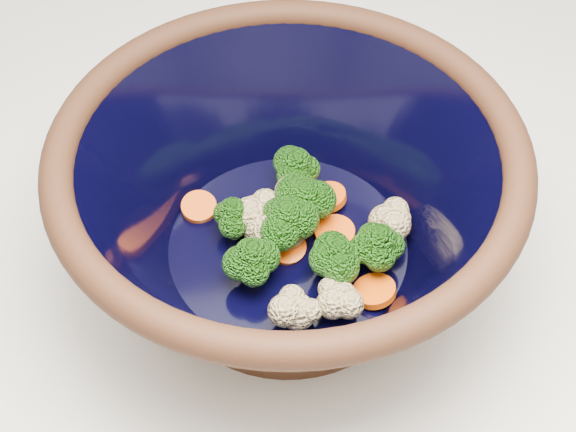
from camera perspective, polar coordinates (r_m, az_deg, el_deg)
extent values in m
cylinder|color=black|center=(0.66, 0.00, -3.52)|extent=(0.20, 0.20, 0.01)
torus|color=black|center=(0.56, 0.00, 4.60)|extent=(0.34, 0.34, 0.02)
cylinder|color=black|center=(0.64, 0.00, -2.16)|extent=(0.19, 0.19, 0.00)
cylinder|color=#608442|center=(0.61, -2.55, -4.16)|extent=(0.01, 0.01, 0.02)
ellipsoid|color=#226613|center=(0.59, -2.62, -2.86)|extent=(0.04, 0.04, 0.03)
cylinder|color=#608442|center=(0.66, 0.57, 2.37)|extent=(0.01, 0.01, 0.02)
ellipsoid|color=#226613|center=(0.65, 0.59, 3.70)|extent=(0.04, 0.04, 0.03)
cylinder|color=#608442|center=(0.64, 1.14, -0.03)|extent=(0.01, 0.01, 0.02)
ellipsoid|color=#226613|center=(0.62, 1.17, 1.42)|extent=(0.04, 0.04, 0.04)
cylinder|color=#608442|center=(0.64, -3.85, -0.93)|extent=(0.01, 0.01, 0.02)
ellipsoid|color=#226613|center=(0.62, -3.95, 0.23)|extent=(0.03, 0.03, 0.03)
cylinder|color=#608442|center=(0.62, 6.33, -3.09)|extent=(0.01, 0.01, 0.02)
ellipsoid|color=#226613|center=(0.60, 6.51, -1.81)|extent=(0.04, 0.04, 0.03)
cylinder|color=#608442|center=(0.63, -0.13, -1.58)|extent=(0.01, 0.01, 0.02)
ellipsoid|color=#226613|center=(0.61, -0.14, -0.12)|extent=(0.04, 0.04, 0.04)
cylinder|color=#608442|center=(0.61, 3.49, -3.92)|extent=(0.01, 0.01, 0.02)
ellipsoid|color=#226613|center=(0.59, 3.59, -2.71)|extent=(0.04, 0.04, 0.03)
sphere|color=beige|center=(0.62, 0.03, -1.14)|extent=(0.03, 0.03, 0.03)
sphere|color=beige|center=(0.63, -1.36, -0.64)|extent=(0.03, 0.03, 0.03)
sphere|color=beige|center=(0.64, -2.37, 0.16)|extent=(0.03, 0.03, 0.03)
sphere|color=beige|center=(0.64, 1.26, 0.84)|extent=(0.03, 0.03, 0.03)
sphere|color=beige|center=(0.58, 0.67, -6.84)|extent=(0.03, 0.03, 0.03)
sphere|color=beige|center=(0.63, -1.90, -0.72)|extent=(0.03, 0.03, 0.03)
sphere|color=beige|center=(0.59, 3.74, -5.93)|extent=(0.03, 0.03, 0.03)
sphere|color=beige|center=(0.63, 6.99, -0.42)|extent=(0.03, 0.03, 0.03)
cylinder|color=#FC580A|center=(0.66, -6.35, 0.64)|extent=(0.03, 0.03, 0.01)
cylinder|color=#FC580A|center=(0.60, 6.17, -5.33)|extent=(0.03, 0.03, 0.01)
cylinder|color=#FC580A|center=(0.66, 2.78, 1.33)|extent=(0.03, 0.03, 0.01)
cylinder|color=#FC580A|center=(0.63, -0.11, -2.18)|extent=(0.03, 0.03, 0.01)
cylinder|color=#FC580A|center=(0.64, 3.33, -1.16)|extent=(0.03, 0.03, 0.01)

